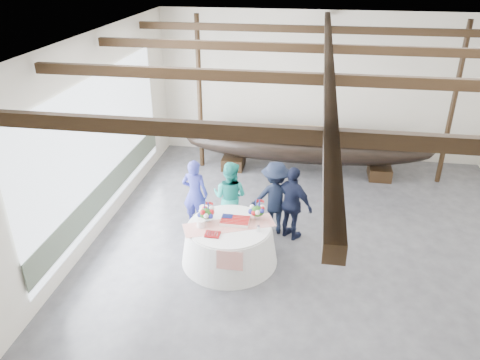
# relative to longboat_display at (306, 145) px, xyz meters

# --- Properties ---
(floor) EXTENTS (10.00, 12.00, 0.01)m
(floor) POSITION_rel_longboat_display_xyz_m (0.33, -4.60, -0.87)
(floor) COLOR #3D3D42
(floor) RESTS_ON ground
(wall_back) EXTENTS (10.00, 0.02, 4.50)m
(wall_back) POSITION_rel_longboat_display_xyz_m (0.33, 1.40, 1.38)
(wall_back) COLOR silver
(wall_back) RESTS_ON ground
(wall_left) EXTENTS (0.02, 12.00, 4.50)m
(wall_left) POSITION_rel_longboat_display_xyz_m (-4.67, -4.60, 1.38)
(wall_left) COLOR silver
(wall_left) RESTS_ON ground
(ceiling) EXTENTS (10.00, 12.00, 0.01)m
(ceiling) POSITION_rel_longboat_display_xyz_m (0.33, -4.60, 3.63)
(ceiling) COLOR white
(ceiling) RESTS_ON wall_back
(pavilion_structure) EXTENTS (9.80, 11.76, 4.50)m
(pavilion_structure) POSITION_rel_longboat_display_xyz_m (0.33, -3.80, 3.13)
(pavilion_structure) COLOR black
(pavilion_structure) RESTS_ON ground
(open_bay) EXTENTS (0.03, 7.00, 3.20)m
(open_bay) POSITION_rel_longboat_display_xyz_m (-4.62, -3.60, 0.96)
(open_bay) COLOR silver
(open_bay) RESTS_ON ground
(longboat_display) EXTENTS (7.27, 1.45, 1.36)m
(longboat_display) POSITION_rel_longboat_display_xyz_m (0.00, 0.00, 0.00)
(longboat_display) COLOR black
(longboat_display) RESTS_ON ground
(banquet_table) EXTENTS (2.06, 2.06, 0.88)m
(banquet_table) POSITION_rel_longboat_display_xyz_m (-1.43, -4.73, -0.43)
(banquet_table) COLOR silver
(banquet_table) RESTS_ON ground
(tabletop_items) EXTENTS (1.97, 1.26, 0.40)m
(tabletop_items) POSITION_rel_longboat_display_xyz_m (-1.46, -4.58, 0.16)
(tabletop_items) COLOR red
(tabletop_items) RESTS_ON banquet_table
(guest_woman_blue) EXTENTS (0.67, 0.47, 1.73)m
(guest_woman_blue) POSITION_rel_longboat_display_xyz_m (-2.49, -3.45, -0.01)
(guest_woman_blue) COLOR navy
(guest_woman_blue) RESTS_ON ground
(guest_woman_teal) EXTENTS (0.98, 0.85, 1.75)m
(guest_woman_teal) POSITION_rel_longboat_display_xyz_m (-1.64, -3.49, 0.01)
(guest_woman_teal) COLOR teal
(guest_woman_teal) RESTS_ON ground
(guest_man_left) EXTENTS (1.23, 0.80, 1.79)m
(guest_man_left) POSITION_rel_longboat_display_xyz_m (-0.59, -3.41, 0.02)
(guest_man_left) COLOR black
(guest_man_left) RESTS_ON ground
(guest_man_right) EXTENTS (1.11, 0.94, 1.78)m
(guest_man_right) POSITION_rel_longboat_display_xyz_m (-0.18, -3.61, 0.02)
(guest_man_right) COLOR black
(guest_man_right) RESTS_ON ground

